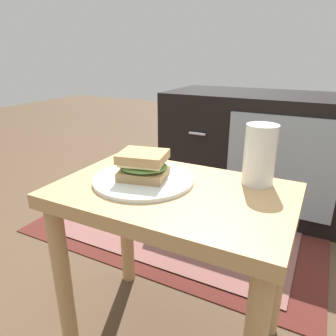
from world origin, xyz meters
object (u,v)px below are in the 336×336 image
Objects in this scene: plate at (144,179)px; sandwich_front at (143,165)px; tv_cabinet at (262,152)px; beer_glass at (260,156)px.

sandwich_front is (0.00, 0.00, 0.04)m from plate.
plate is 0.04m from sandwich_front.
sandwich_front is at bearing 90.00° from plate.
beer_glass is (0.13, -0.82, 0.24)m from tv_cabinet.
tv_cabinet is 0.87m from beer_glass.
beer_glass is at bearing -80.77° from tv_cabinet.
plate is at bearing -155.48° from beer_glass.
beer_glass is (0.25, 0.12, 0.06)m from plate.
plate is 1.79× the size of sandwich_front.
plate is 1.71× the size of beer_glass.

